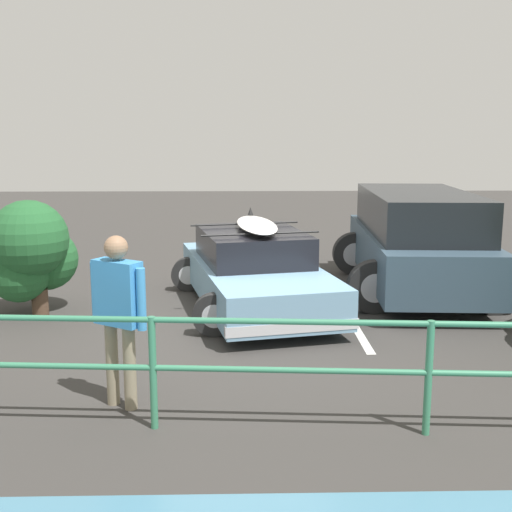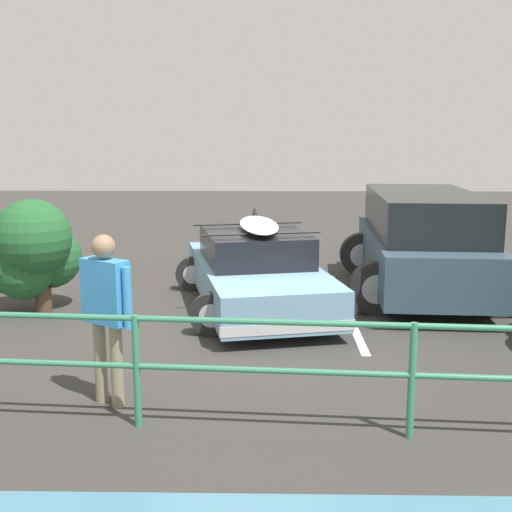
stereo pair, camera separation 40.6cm
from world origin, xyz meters
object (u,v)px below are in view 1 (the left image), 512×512
(person_bystander, at_px, (118,306))
(bush_near_left, at_px, (25,255))
(sedan_car, at_px, (255,271))
(suv_car, at_px, (417,240))

(person_bystander, xyz_separation_m, bush_near_left, (2.07, -3.44, -0.13))
(bush_near_left, bearing_deg, sedan_car, -173.30)
(bush_near_left, bearing_deg, suv_car, -168.03)
(sedan_car, height_order, person_bystander, person_bystander)
(sedan_car, distance_m, person_bystander, 4.14)
(suv_car, xyz_separation_m, person_bystander, (4.30, 4.79, 0.14))
(bush_near_left, bearing_deg, person_bystander, 120.99)
(suv_car, bearing_deg, sedan_car, 18.15)
(person_bystander, bearing_deg, suv_car, -131.89)
(person_bystander, bearing_deg, bush_near_left, -59.01)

